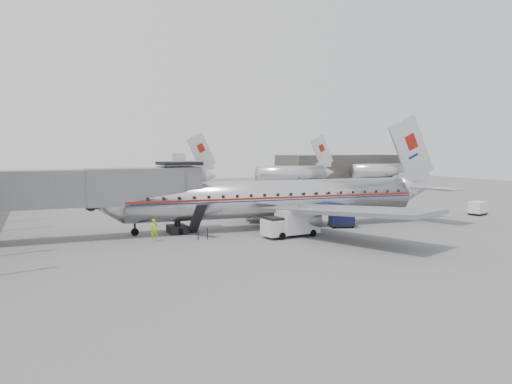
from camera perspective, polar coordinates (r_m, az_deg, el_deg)
ground at (r=45.03m, az=3.80°, el=-4.63°), size 160.00×160.00×0.00m
hangar at (r=119.09m, az=9.92°, el=2.75°), size 30.00×12.00×6.00m
apron_line at (r=51.66m, az=3.72°, el=-3.38°), size 60.00×0.15×0.01m
jet_bridge at (r=43.44m, az=-18.49°, el=0.32°), size 21.00×6.20×7.10m
distant_aircraft_near at (r=83.70m, az=-10.55°, el=1.63°), size 16.39×3.20×10.26m
distant_aircraft_mid at (r=96.50m, az=4.14°, el=2.14°), size 16.39×3.20×10.26m
distant_aircraft_far at (r=112.80m, az=14.07°, el=2.42°), size 16.39×3.20×10.26m
airliner at (r=47.59m, az=2.94°, el=-0.72°), size 35.06×32.42×11.08m
service_van at (r=42.71m, az=4.06°, el=-3.50°), size 5.11×2.39×2.32m
baggage_cart_navy at (r=48.49m, az=9.75°, el=-2.87°), size 2.64×2.27×1.78m
baggage_cart_white at (r=61.79m, az=24.01°, el=-1.67°), size 2.29×1.98×1.53m
ramp_worker at (r=41.42m, az=-11.53°, el=-4.29°), size 0.74×0.57×1.82m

